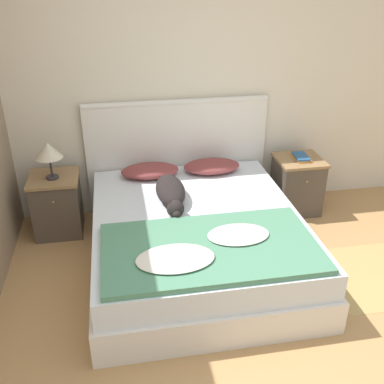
# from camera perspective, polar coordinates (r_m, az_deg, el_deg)

# --- Properties ---
(ground_plane) EXTENTS (16.00, 16.00, 0.00)m
(ground_plane) POSITION_cam_1_polar(r_m,az_deg,el_deg) (3.23, 6.72, -19.24)
(ground_plane) COLOR tan
(wall_back) EXTENTS (9.00, 0.06, 2.55)m
(wall_back) POSITION_cam_1_polar(r_m,az_deg,el_deg) (4.43, -0.28, 13.44)
(wall_back) COLOR beige
(wall_back) RESTS_ON ground_plane
(bed) EXTENTS (1.73, 2.03, 0.49)m
(bed) POSITION_cam_1_polar(r_m,az_deg,el_deg) (3.81, 0.54, -6.04)
(bed) COLOR silver
(bed) RESTS_ON ground_plane
(headboard) EXTENTS (1.81, 0.06, 1.16)m
(headboard) POSITION_cam_1_polar(r_m,az_deg,el_deg) (4.55, -1.86, 4.87)
(headboard) COLOR silver
(headboard) RESTS_ON ground_plane
(nightstand_left) EXTENTS (0.45, 0.45, 0.58)m
(nightstand_left) POSITION_cam_1_polar(r_m,az_deg,el_deg) (4.42, -16.73, -1.50)
(nightstand_left) COLOR #4C4238
(nightstand_left) RESTS_ON ground_plane
(nightstand_right) EXTENTS (0.45, 0.45, 0.58)m
(nightstand_right) POSITION_cam_1_polar(r_m,az_deg,el_deg) (4.74, 13.17, 0.94)
(nightstand_right) COLOR #4C4238
(nightstand_right) RESTS_ON ground_plane
(pillow_left) EXTENTS (0.55, 0.33, 0.11)m
(pillow_left) POSITION_cam_1_polar(r_m,az_deg,el_deg) (4.32, -5.36, 2.71)
(pillow_left) COLOR brown
(pillow_left) RESTS_ON bed
(pillow_right) EXTENTS (0.55, 0.33, 0.11)m
(pillow_right) POSITION_cam_1_polar(r_m,az_deg,el_deg) (4.41, 2.51, 3.30)
(pillow_right) COLOR brown
(pillow_right) RESTS_ON bed
(quilt) EXTENTS (1.54, 0.87, 0.07)m
(quilt) POSITION_cam_1_polar(r_m,az_deg,el_deg) (3.22, 2.13, -7.11)
(quilt) COLOR #4C8466
(quilt) RESTS_ON bed
(dog) EXTENTS (0.25, 0.75, 0.17)m
(dog) POSITION_cam_1_polar(r_m,az_deg,el_deg) (3.85, -2.68, -0.02)
(dog) COLOR black
(dog) RESTS_ON bed
(book_stack) EXTENTS (0.15, 0.23, 0.04)m
(book_stack) POSITION_cam_1_polar(r_m,az_deg,el_deg) (4.61, 13.67, 4.32)
(book_stack) COLOR orange
(book_stack) RESTS_ON nightstand_right
(table_lamp) EXTENTS (0.24, 0.24, 0.34)m
(table_lamp) POSITION_cam_1_polar(r_m,az_deg,el_deg) (4.17, -17.76, 4.94)
(table_lamp) COLOR #2D2D33
(table_lamp) RESTS_ON nightstand_left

